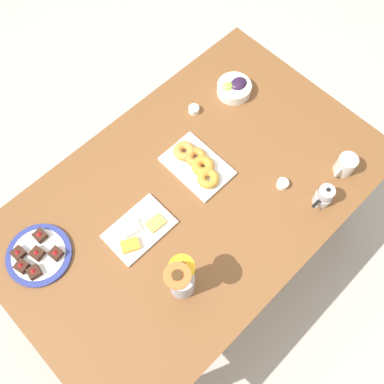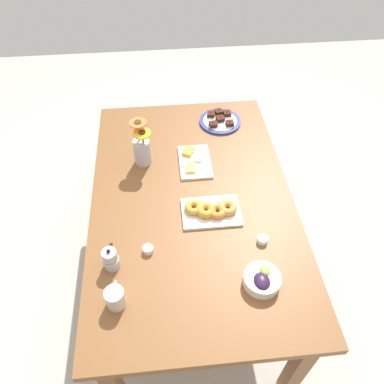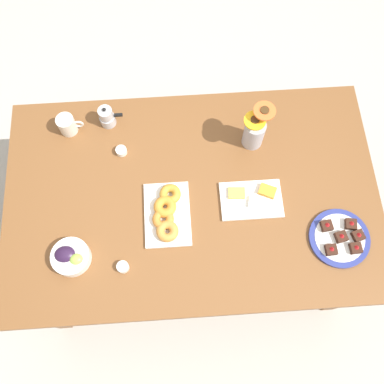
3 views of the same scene
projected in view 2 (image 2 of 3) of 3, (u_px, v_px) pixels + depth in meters
The scene contains 11 objects.
ground_plane at pixel (192, 273), 2.42m from camera, with size 6.00×6.00×0.00m, color #B7B2A8.
dining_table at pixel (192, 208), 1.93m from camera, with size 1.60×1.00×0.74m.
coffee_mug at pixel (115, 297), 1.46m from camera, with size 0.11×0.08×0.09m.
grape_bowl at pixel (262, 280), 1.53m from camera, with size 0.15×0.15×0.07m.
cheese_platter at pixel (194, 161), 2.03m from camera, with size 0.26×0.17×0.03m.
croissant_platter at pixel (211, 210), 1.78m from camera, with size 0.19×0.28×0.05m.
jam_cup_honey at pixel (263, 239), 1.68m from camera, with size 0.05×0.05×0.03m.
jam_cup_berry at pixel (148, 249), 1.64m from camera, with size 0.05×0.05×0.03m.
dessert_plate at pixel (220, 121), 2.27m from camera, with size 0.25×0.25×0.05m.
flower_vase at pixel (142, 149), 1.98m from camera, with size 0.12×0.11×0.26m.
moka_pot at pixel (111, 259), 1.57m from camera, with size 0.11×0.07×0.12m.
Camera 2 is at (-1.23, 0.12, 2.14)m, focal length 35.00 mm.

